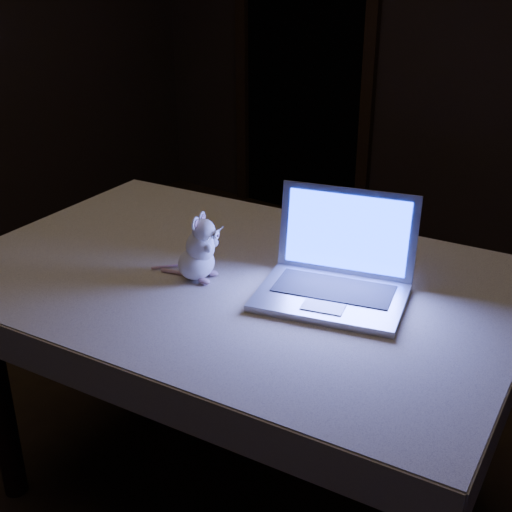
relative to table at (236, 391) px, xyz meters
The scene contains 7 objects.
floor 0.47m from the table, 167.73° to the right, with size 5.00×5.00×0.00m, color black.
back_wall 2.62m from the table, 95.08° to the left, with size 4.50×0.04×2.60m, color black.
doorway 2.86m from the table, 118.25° to the left, with size 1.06×0.36×2.13m, color black, non-canonical shape.
table is the anchor object (origin of this frame).
tablecloth 0.37m from the table, 47.75° to the right, with size 1.66×1.11×0.11m, color beige, non-canonical shape.
laptop 0.65m from the table, ahead, with size 0.40×0.35×0.27m, color #AAAAAF, non-canonical shape.
plush_mouse 0.54m from the table, 127.35° to the right, with size 0.15×0.15×0.20m, color white, non-canonical shape.
Camera 1 is at (1.35, -1.39, 1.73)m, focal length 48.00 mm.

